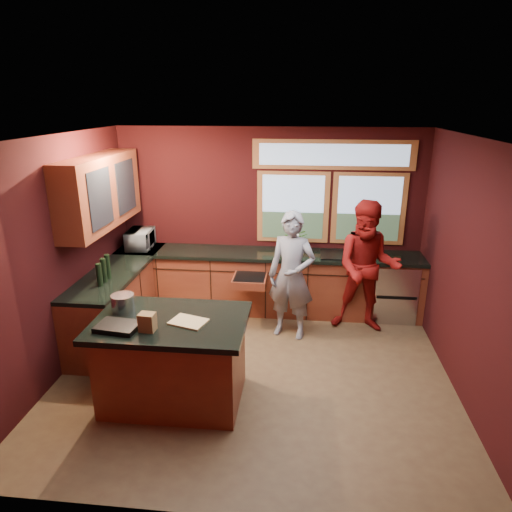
% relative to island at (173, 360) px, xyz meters
% --- Properties ---
extents(floor, '(4.50, 4.50, 0.00)m').
position_rel_island_xyz_m(floor, '(0.80, 0.59, -0.48)').
color(floor, brown).
rests_on(floor, ground).
extents(room_shell, '(4.52, 4.02, 2.71)m').
position_rel_island_xyz_m(room_shell, '(0.20, 0.92, 1.32)').
color(room_shell, black).
rests_on(room_shell, ground).
extents(back_counter, '(4.50, 0.64, 0.93)m').
position_rel_island_xyz_m(back_counter, '(1.00, 2.29, -0.01)').
color(back_counter, maroon).
rests_on(back_counter, floor).
extents(left_counter, '(0.64, 2.30, 0.93)m').
position_rel_island_xyz_m(left_counter, '(-1.15, 1.44, -0.01)').
color(left_counter, maroon).
rests_on(left_counter, floor).
extents(island, '(1.55, 1.05, 0.95)m').
position_rel_island_xyz_m(island, '(0.00, 0.00, 0.00)').
color(island, maroon).
rests_on(island, floor).
extents(person_grey, '(0.71, 0.56, 1.72)m').
position_rel_island_xyz_m(person_grey, '(1.18, 1.55, 0.38)').
color(person_grey, slate).
rests_on(person_grey, floor).
extents(person_red, '(0.96, 0.79, 1.83)m').
position_rel_island_xyz_m(person_red, '(2.19, 1.84, 0.44)').
color(person_red, maroon).
rests_on(person_red, floor).
extents(microwave, '(0.38, 0.53, 0.28)m').
position_rel_island_xyz_m(microwave, '(-1.12, 2.29, 0.59)').
color(microwave, '#999999').
rests_on(microwave, left_counter).
extents(potted_plant, '(0.33, 0.28, 0.36)m').
position_rel_island_xyz_m(potted_plant, '(1.21, 2.34, 0.63)').
color(potted_plant, '#999999').
rests_on(potted_plant, back_counter).
extents(paper_towel, '(0.12, 0.12, 0.28)m').
position_rel_island_xyz_m(paper_towel, '(1.20, 2.29, 0.59)').
color(paper_towel, white).
rests_on(paper_towel, back_counter).
extents(cutting_board, '(0.41, 0.34, 0.02)m').
position_rel_island_xyz_m(cutting_board, '(0.20, -0.05, 0.48)').
color(cutting_board, '#A58855').
rests_on(cutting_board, island).
extents(stock_pot, '(0.24, 0.24, 0.18)m').
position_rel_island_xyz_m(stock_pot, '(-0.55, 0.15, 0.56)').
color(stock_pot, '#B4B4B9').
rests_on(stock_pot, island).
extents(paper_bag, '(0.16, 0.13, 0.18)m').
position_rel_island_xyz_m(paper_bag, '(-0.15, -0.25, 0.56)').
color(paper_bag, brown).
rests_on(paper_bag, island).
extents(black_tray, '(0.43, 0.32, 0.05)m').
position_rel_island_xyz_m(black_tray, '(-0.45, -0.25, 0.49)').
color(black_tray, black).
rests_on(black_tray, island).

